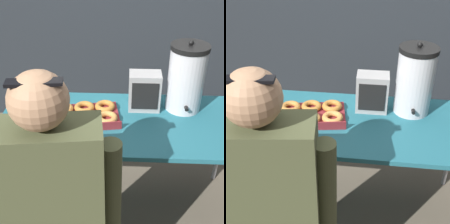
{
  "view_description": "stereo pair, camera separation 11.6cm",
  "coord_description": "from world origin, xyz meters",
  "views": [
    {
      "loc": [
        0.0,
        -1.54,
        1.76
      ],
      "look_at": [
        -0.07,
        0.0,
        0.77
      ],
      "focal_mm": 50.0,
      "sensor_mm": 36.0,
      "label": 1
    },
    {
      "loc": [
        0.12,
        -1.53,
        1.76
      ],
      "look_at": [
        -0.07,
        0.0,
        0.77
      ],
      "focal_mm": 50.0,
      "sensor_mm": 36.0,
      "label": 2
    }
  ],
  "objects": [
    {
      "name": "ground_plane",
      "position": [
        0.0,
        0.0,
        0.0
      ],
      "size": [
        12.0,
        12.0,
        0.0
      ],
      "primitive_type": "plane",
      "color": "brown"
    },
    {
      "name": "folding_table",
      "position": [
        0.0,
        0.0,
        0.67
      ],
      "size": [
        1.51,
        0.66,
        0.71
      ],
      "color": "#236675",
      "rests_on": "ground"
    },
    {
      "name": "donut_box",
      "position": [
        -0.24,
        0.02,
        0.74
      ],
      "size": [
        0.45,
        0.35,
        0.05
      ],
      "rotation": [
        0.0,
        0.0,
        0.16
      ],
      "color": "maroon",
      "rests_on": "folding_table"
    },
    {
      "name": "coffee_urn",
      "position": [
        0.36,
        0.17,
        0.92
      ],
      "size": [
        0.23,
        0.26,
        0.45
      ],
      "color": "silver",
      "rests_on": "folding_table"
    },
    {
      "name": "cell_phone",
      "position": [
        -0.6,
        -0.02,
        0.72
      ],
      "size": [
        0.08,
        0.16,
        0.01
      ],
      "rotation": [
        0.0,
        0.0,
        -0.08
      ],
      "color": "black",
      "rests_on": "folding_table"
    },
    {
      "name": "space_heater",
      "position": [
        0.12,
        0.15,
        0.83
      ],
      "size": [
        0.19,
        0.13,
        0.24
      ],
      "color": "#9E9E9E",
      "rests_on": "folding_table"
    },
    {
      "name": "person_seated",
      "position": [
        -0.3,
        -0.62,
        0.63
      ],
      "size": [
        0.59,
        0.28,
        1.32
      ],
      "rotation": [
        0.0,
        0.0,
        3.26
      ],
      "color": "#33332D",
      "rests_on": "ground"
    }
  ]
}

